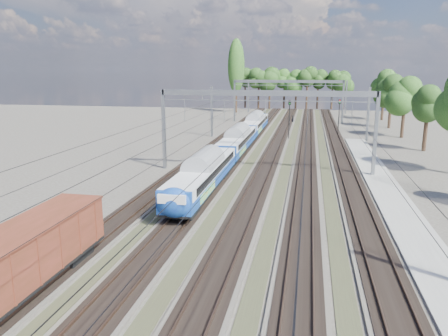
% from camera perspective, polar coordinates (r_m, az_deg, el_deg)
% --- Properties ---
extents(ground, '(220.00, 220.00, 0.00)m').
position_cam_1_polar(ground, '(20.88, -3.73, -19.57)').
color(ground, '#47423A').
rests_on(ground, ground).
extents(track_bed, '(21.00, 130.00, 0.34)m').
position_cam_1_polar(track_bed, '(63.18, 6.65, 2.58)').
color(track_bed, '#47423A').
rests_on(track_bed, ground).
extents(platform, '(3.00, 70.00, 0.30)m').
position_cam_1_polar(platform, '(39.33, 21.41, -4.41)').
color(platform, gray).
rests_on(platform, ground).
extents(catenary, '(25.65, 130.00, 9.00)m').
position_cam_1_polar(catenary, '(70.02, 7.55, 8.74)').
color(catenary, gray).
rests_on(catenary, ground).
extents(tree_belt, '(39.54, 99.55, 11.85)m').
position_cam_1_polar(tree_belt, '(106.67, 13.64, 10.74)').
color(tree_belt, black).
rests_on(tree_belt, ground).
extents(poplar, '(4.40, 4.40, 19.04)m').
position_cam_1_polar(poplar, '(116.62, 1.60, 13.09)').
color(poplar, black).
rests_on(poplar, ground).
extents(emu_train, '(2.70, 57.13, 3.94)m').
position_cam_1_polar(emu_train, '(57.46, 1.75, 3.89)').
color(emu_train, black).
rests_on(emu_train, ground).
extents(freight_boxcar, '(2.76, 13.33, 3.44)m').
position_cam_1_polar(freight_boxcar, '(23.75, -25.61, -10.99)').
color(freight_boxcar, black).
rests_on(freight_boxcar, ground).
extents(worker, '(0.55, 0.69, 1.64)m').
position_cam_1_polar(worker, '(94.38, 8.97, 6.29)').
color(worker, black).
rests_on(worker, ground).
extents(signal_near, '(0.44, 0.40, 6.37)m').
position_cam_1_polar(signal_near, '(72.21, 8.53, 6.93)').
color(signal_near, black).
rests_on(signal_near, ground).
extents(signal_far, '(0.43, 0.40, 6.22)m').
position_cam_1_polar(signal_far, '(77.58, 14.80, 6.98)').
color(signal_far, black).
rests_on(signal_far, ground).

